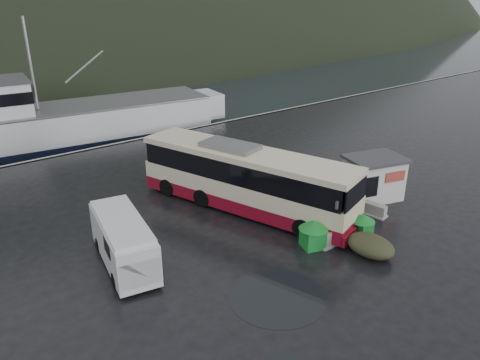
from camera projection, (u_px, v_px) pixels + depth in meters
ground at (256, 247)px, 23.56m from camera, size 160.00×160.00×0.00m
quay_edge at (101, 147)px, 38.19m from camera, size 160.00×0.60×1.50m
coach_bus at (246, 208)px, 27.75m from camera, size 7.33×13.91×3.83m
white_van at (126, 263)px, 22.19m from camera, size 2.98×6.02×2.40m
waste_bin_left at (312, 247)px, 23.62m from camera, size 1.35×1.35×1.49m
waste_bin_right at (361, 236)px, 24.62m from camera, size 0.96×0.96×1.30m
dome_tent at (369, 254)px, 22.96m from camera, size 1.90×2.57×0.98m
ticket_kiosk at (371, 197)px, 29.10m from camera, size 3.99×3.43×2.66m
jersey_barrier_a at (319, 242)px, 24.07m from camera, size 0.94×1.80×0.88m
jersey_barrier_b at (374, 215)px, 26.85m from camera, size 0.98×1.54×0.72m
fishing_trawler at (80, 128)px, 43.31m from camera, size 29.18×9.65×11.45m
puddles at (299, 262)px, 22.30m from camera, size 15.56×12.46×0.01m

